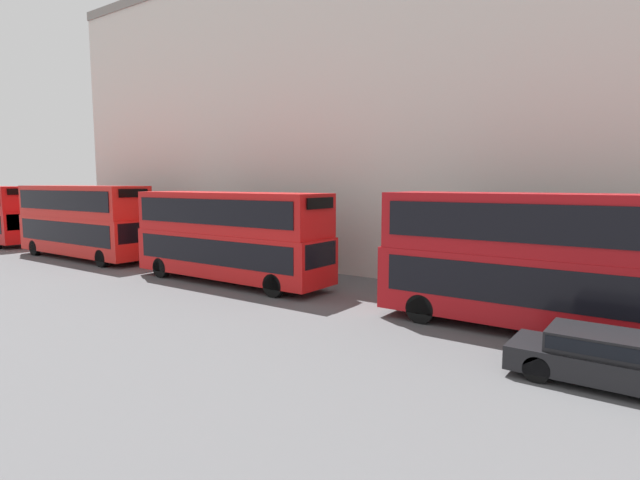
{
  "coord_description": "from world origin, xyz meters",
  "views": [
    {
      "loc": [
        -14.89,
        3.41,
        4.73
      ],
      "look_at": [
        0.48,
        14.44,
        2.55
      ],
      "focal_mm": 28.0,
      "sensor_mm": 36.0,
      "label": 1
    }
  ],
  "objects_px": {
    "bus_second_in_queue": "(229,233)",
    "pedestrian": "(406,275)",
    "car_dark_sedan": "(607,357)",
    "bus_leading": "(562,259)",
    "bus_third_in_queue": "(82,219)"
  },
  "relations": [
    {
      "from": "bus_second_in_queue",
      "to": "bus_third_in_queue",
      "type": "height_order",
      "value": "bus_third_in_queue"
    },
    {
      "from": "bus_leading",
      "to": "bus_second_in_queue",
      "type": "height_order",
      "value": "bus_leading"
    },
    {
      "from": "car_dark_sedan",
      "to": "pedestrian",
      "type": "xyz_separation_m",
      "value": [
        6.14,
        8.14,
        0.15
      ]
    },
    {
      "from": "bus_leading",
      "to": "car_dark_sedan",
      "type": "xyz_separation_m",
      "value": [
        -3.4,
        -1.62,
        -1.76
      ]
    },
    {
      "from": "bus_leading",
      "to": "bus_third_in_queue",
      "type": "relative_size",
      "value": 1.03
    },
    {
      "from": "bus_leading",
      "to": "pedestrian",
      "type": "distance_m",
      "value": 7.24
    },
    {
      "from": "bus_third_in_queue",
      "to": "pedestrian",
      "type": "distance_m",
      "value": 21.05
    },
    {
      "from": "bus_second_in_queue",
      "to": "pedestrian",
      "type": "xyz_separation_m",
      "value": [
        2.74,
        -7.84,
        -1.55
      ]
    },
    {
      "from": "bus_second_in_queue",
      "to": "pedestrian",
      "type": "height_order",
      "value": "bus_second_in_queue"
    },
    {
      "from": "bus_second_in_queue",
      "to": "pedestrian",
      "type": "distance_m",
      "value": 8.45
    },
    {
      "from": "bus_third_in_queue",
      "to": "bus_leading",
      "type": "bearing_deg",
      "value": -90.0
    },
    {
      "from": "bus_third_in_queue",
      "to": "car_dark_sedan",
      "type": "xyz_separation_m",
      "value": [
        -3.4,
        -28.93,
        -1.83
      ]
    },
    {
      "from": "car_dark_sedan",
      "to": "pedestrian",
      "type": "bearing_deg",
      "value": 52.97
    },
    {
      "from": "bus_leading",
      "to": "bus_third_in_queue",
      "type": "xyz_separation_m",
      "value": [
        0.0,
        27.31,
        0.07
      ]
    },
    {
      "from": "bus_leading",
      "to": "pedestrian",
      "type": "height_order",
      "value": "bus_leading"
    }
  ]
}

